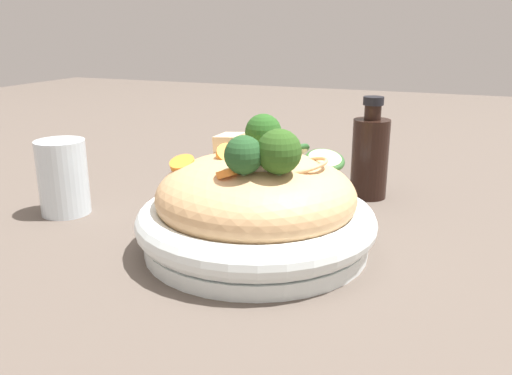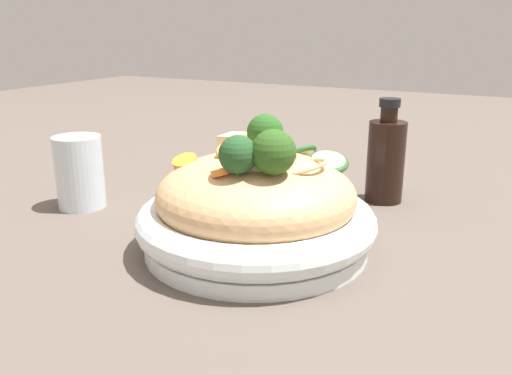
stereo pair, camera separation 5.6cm
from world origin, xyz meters
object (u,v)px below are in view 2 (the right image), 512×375
Objects in this scene: drinking_glass at (80,172)px; serving_bowl at (256,226)px; chopsticks_pair at (260,167)px; soy_sauce_bottle at (386,159)px.

serving_bowl is at bearing -3.00° from drinking_glass.
serving_bowl reaches higher than chopsticks_pair.
chopsticks_pair is (-0.23, 0.07, -0.06)m from soy_sauce_bottle.
soy_sauce_bottle reaches higher than drinking_glass.
soy_sauce_bottle is (0.08, 0.23, 0.03)m from serving_bowl.
soy_sauce_bottle is 0.60× the size of chopsticks_pair.
drinking_glass reaches higher than chopsticks_pair.
chopsticks_pair is at bearing 116.63° from serving_bowl.
chopsticks_pair is 0.31m from drinking_glass.
serving_bowl is at bearing -109.13° from soy_sauce_bottle.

